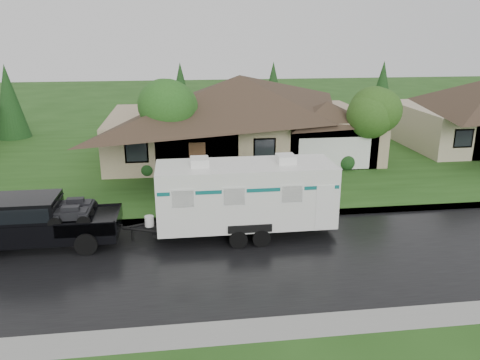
# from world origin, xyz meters

# --- Properties ---
(ground) EXTENTS (140.00, 140.00, 0.00)m
(ground) POSITION_xyz_m (0.00, 0.00, 0.00)
(ground) COLOR #224A17
(ground) RESTS_ON ground
(road) EXTENTS (140.00, 8.00, 0.01)m
(road) POSITION_xyz_m (0.00, -2.00, 0.01)
(road) COLOR black
(road) RESTS_ON ground
(curb) EXTENTS (140.00, 0.50, 0.15)m
(curb) POSITION_xyz_m (0.00, 2.25, 0.07)
(curb) COLOR gray
(curb) RESTS_ON ground
(lawn) EXTENTS (140.00, 26.00, 0.15)m
(lawn) POSITION_xyz_m (0.00, 15.00, 0.07)
(lawn) COLOR #224A17
(lawn) RESTS_ON ground
(house_main) EXTENTS (19.44, 10.80, 6.90)m
(house_main) POSITION_xyz_m (2.29, 13.84, 3.59)
(house_main) COLOR #9E876B
(house_main) RESTS_ON lawn
(tree_left_green) EXTENTS (3.60, 3.60, 5.95)m
(tree_left_green) POSITION_xyz_m (-3.02, 9.22, 4.28)
(tree_left_green) COLOR #382B1E
(tree_left_green) RESTS_ON lawn
(tree_right_green) EXTENTS (3.02, 3.02, 5.00)m
(tree_right_green) POSITION_xyz_m (9.96, 9.24, 3.61)
(tree_right_green) COLOR #382B1E
(tree_right_green) RESTS_ON lawn
(shrub_row) EXTENTS (13.60, 1.00, 1.00)m
(shrub_row) POSITION_xyz_m (2.00, 9.30, 0.65)
(shrub_row) COLOR #143814
(shrub_row) RESTS_ON lawn
(pickup_truck) EXTENTS (6.50, 2.47, 2.17)m
(pickup_truck) POSITION_xyz_m (-8.34, 0.36, 1.16)
(pickup_truck) COLOR black
(pickup_truck) RESTS_ON ground
(travel_trailer) EXTENTS (8.02, 2.82, 3.60)m
(travel_trailer) POSITION_xyz_m (0.47, 0.36, 1.91)
(travel_trailer) COLOR white
(travel_trailer) RESTS_ON ground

